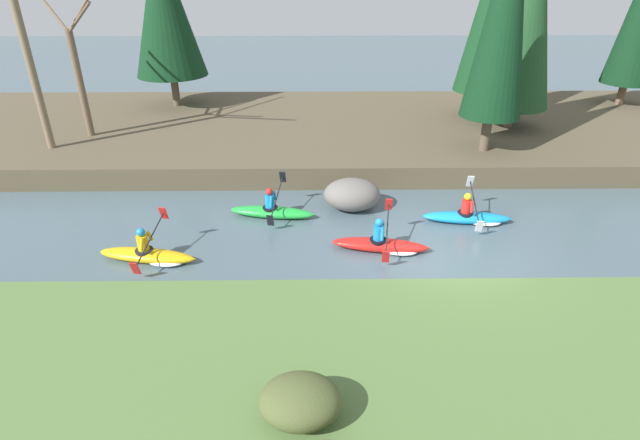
% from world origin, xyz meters
% --- Properties ---
extents(ground_plane, '(90.00, 90.00, 0.00)m').
position_xyz_m(ground_plane, '(0.00, 0.00, 0.00)').
color(ground_plane, '#4C606B').
extents(riverbank_near, '(44.00, 7.52, 0.77)m').
position_xyz_m(riverbank_near, '(0.00, -5.43, 0.39)').
color(riverbank_near, '#56753D').
rests_on(riverbank_near, ground).
extents(riverbank_far, '(44.00, 11.34, 0.83)m').
position_xyz_m(riverbank_far, '(0.00, 10.71, 0.41)').
color(riverbank_far, brown).
rests_on(riverbank_far, ground).
extents(conifer_tree_far_left, '(3.35, 3.35, 7.66)m').
position_xyz_m(conifer_tree_far_left, '(-10.29, 13.56, 5.39)').
color(conifer_tree_far_left, brown).
rests_on(conifer_tree_far_left, riverbank_far).
extents(conifer_tree_left, '(2.21, 2.21, 9.01)m').
position_xyz_m(conifer_tree_left, '(3.02, 6.88, 5.98)').
color(conifer_tree_left, brown).
rests_on(conifer_tree_left, riverbank_far).
extents(conifer_tree_mid_left, '(2.70, 2.70, 8.66)m').
position_xyz_m(conifer_tree_mid_left, '(4.19, 11.40, 5.75)').
color(conifer_tree_mid_left, brown).
rests_on(conifer_tree_mid_left, riverbank_far).
extents(conifer_tree_centre, '(2.91, 2.91, 8.36)m').
position_xyz_m(conifer_tree_centre, '(4.97, 9.84, 5.47)').
color(conifer_tree_centre, brown).
rests_on(conifer_tree_centre, riverbank_far).
extents(bare_tree_upstream, '(4.15, 4.10, 7.58)m').
position_xyz_m(bare_tree_upstream, '(-13.63, 7.44, 4.40)').
color(bare_tree_upstream, '#7A664C').
rests_on(bare_tree_upstream, riverbank_far).
extents(bare_tree_mid_upstream, '(3.08, 3.04, 5.55)m').
position_xyz_m(bare_tree_mid_upstream, '(-12.71, 8.95, 3.44)').
color(bare_tree_mid_upstream, brown).
rests_on(bare_tree_mid_upstream, riverbank_far).
extents(shrub_clump_nearest, '(1.34, 1.11, 0.72)m').
position_xyz_m(shrub_clump_nearest, '(-3.73, -5.57, 1.14)').
color(shrub_clump_nearest, '#4C562D').
rests_on(shrub_clump_nearest, riverbank_near).
extents(kayaker_lead, '(2.79, 2.07, 1.20)m').
position_xyz_m(kayaker_lead, '(1.39, 2.52, 0.20)').
color(kayaker_lead, '#1993D6').
rests_on(kayaker_lead, ground).
extents(kayaker_middle, '(2.80, 2.07, 1.20)m').
position_xyz_m(kayaker_middle, '(-1.53, 0.87, 0.20)').
color(kayaker_middle, red).
rests_on(kayaker_middle, ground).
extents(kayaker_trailing, '(2.80, 2.07, 1.20)m').
position_xyz_m(kayaker_trailing, '(-4.82, 2.99, 0.22)').
color(kayaker_trailing, green).
rests_on(kayaker_trailing, ground).
extents(kayaker_far_back, '(2.80, 2.07, 1.20)m').
position_xyz_m(kayaker_far_back, '(-7.95, 0.40, 0.20)').
color(kayaker_far_back, yellow).
rests_on(kayaker_far_back, ground).
extents(boulder_midstream, '(1.84, 1.44, 1.04)m').
position_xyz_m(boulder_midstream, '(-2.25, 3.53, 0.52)').
color(boulder_midstream, slate).
rests_on(boulder_midstream, ground).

